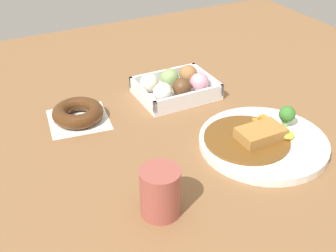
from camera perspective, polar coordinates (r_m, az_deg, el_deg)
ground_plane at (r=0.99m, az=3.92°, el=-1.32°), size 1.60×1.60×0.00m
curry_plate at (r=0.97m, az=12.18°, el=-1.83°), size 0.28×0.28×0.07m
donut_box at (r=1.14m, az=0.98°, el=5.21°), size 0.20×0.15×0.06m
chocolate_ring_donut at (r=1.06m, az=-11.66°, el=1.65°), size 0.16×0.16×0.04m
coffee_mug at (r=0.77m, az=-1.00°, el=-8.58°), size 0.07×0.07×0.09m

